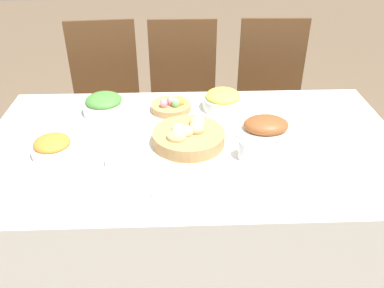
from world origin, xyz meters
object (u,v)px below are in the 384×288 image
knife (224,185)px  ham_platter (266,126)px  pineapple_bowl (223,100)px  carrot_bowl (53,147)px  drinking_cup (248,149)px  dinner_plate (183,186)px  chair_far_center (183,99)px  green_salad_bowl (104,104)px  spoon (232,185)px  chair_far_right (271,98)px  chair_far_left (106,101)px  egg_basket (172,105)px  fork (142,187)px  butter_dish (122,157)px  bread_basket (188,136)px

knife → ham_platter: bearing=57.3°
pineapple_bowl → knife: size_ratio=1.13×
carrot_bowl → drinking_cup: size_ratio=2.07×
dinner_plate → knife: size_ratio=1.44×
dinner_plate → chair_far_center: bearing=89.0°
green_salad_bowl → spoon: bearing=-47.3°
chair_far_right → chair_far_left: same height
carrot_bowl → spoon: 0.75m
egg_basket → green_salad_bowl: (-0.33, -0.01, 0.02)m
chair_far_center → egg_basket: bearing=-97.1°
chair_far_left → chair_far_center: bearing=-5.0°
egg_basket → fork: 0.62m
chair_far_left → pineapple_bowl: 0.90m
pineapple_bowl → chair_far_center: bearing=109.1°
ham_platter → carrot_bowl: (-0.91, -0.16, 0.01)m
drinking_cup → dinner_plate: bearing=-146.0°
carrot_bowl → butter_dish: size_ratio=1.39×
ham_platter → spoon: (-0.20, -0.39, -0.02)m
spoon → butter_dish: butter_dish is taller
ham_platter → spoon: size_ratio=1.78×
chair_far_right → green_salad_bowl: size_ratio=4.90×
dinner_plate → bread_basket: bearing=84.9°
chair_far_center → drinking_cup: chair_far_center is taller
chair_far_left → knife: chair_far_left is taller
ham_platter → egg_basket: bearing=153.0°
spoon → fork: bearing=-177.4°
drinking_cup → knife: bearing=-122.2°
pineapple_bowl → carrot_bowl: pineapple_bowl is taller
bread_basket → carrot_bowl: bearing=-173.4°
butter_dish → knife: bearing=-24.4°
chair_far_left → carrot_bowl: (-0.06, -0.92, 0.25)m
carrot_bowl → butter_dish: (0.29, -0.06, -0.02)m
carrot_bowl → ham_platter: bearing=10.0°
dinner_plate → chair_far_right: bearing=63.2°
chair_far_center → bread_basket: chair_far_center is taller
ham_platter → green_salad_bowl: bearing=164.7°
fork → chair_far_center: bearing=78.9°
chair_far_center → bread_basket: size_ratio=3.25×
drinking_cup → egg_basket: bearing=125.6°
dinner_plate → drinking_cup: 0.32m
spoon → chair_far_right: bearing=73.4°
carrot_bowl → dinner_plate: 0.58m
egg_basket → knife: 0.64m
dinner_plate → knife: bearing=0.0°
chair_far_center → dinner_plate: size_ratio=3.98×
chair_far_left → egg_basket: chair_far_left is taller
dinner_plate → fork: size_ratio=1.44×
dinner_plate → spoon: 0.18m
knife → spoon: size_ratio=1.00×
dinner_plate → spoon: (0.18, 0.00, -0.00)m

